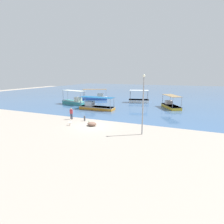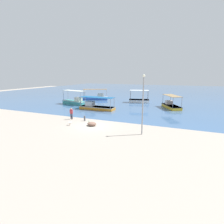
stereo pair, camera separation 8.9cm
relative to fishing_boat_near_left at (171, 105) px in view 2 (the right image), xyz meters
The scene contains 13 objects.
ground 18.38m from the fishing_boat_near_left, 116.40° to the right, with size 120.00×120.00×0.00m, color #A89C8F.
harbor_water 32.59m from the fishing_boat_near_left, 104.52° to the left, with size 110.00×90.00×0.00m, color #3D6290.
fishing_boat_near_left is the anchor object (origin of this frame).
fishing_boat_near_right 14.54m from the fishing_boat_near_left, 152.39° to the right, with size 6.68×2.09×2.31m.
fishing_boat_far_right 19.25m from the fishing_boat_near_left, 166.82° to the left, with size 6.42×4.05×2.72m.
fishing_boat_center 8.64m from the fishing_boat_near_left, 149.49° to the left, with size 4.90×3.06×2.85m.
fishing_boat_far_left 19.96m from the fishing_boat_near_left, 168.96° to the right, with size 6.14×2.87×3.03m.
pelican 20.58m from the fishing_boat_near_left, 122.45° to the right, with size 0.48×0.77×0.80m.
lamp_post 17.59m from the fishing_boat_near_left, 95.63° to the right, with size 0.28×0.28×6.42m.
mooring_bollard 18.09m from the fishing_boat_near_left, 125.17° to the right, with size 0.24×0.24×0.77m.
fisherman_standing 19.42m from the fishing_boat_near_left, 130.77° to the right, with size 0.45×0.33×1.69m.
net_pile 18.46m from the fishing_boat_near_left, 116.86° to the right, with size 1.19×1.01×0.48m, color brown.
glass_bottle 17.92m from the fishing_boat_near_left, 122.12° to the right, with size 0.07×0.07×0.27m.
Camera 2 is at (10.47, -18.77, 6.42)m, focal length 28.00 mm.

